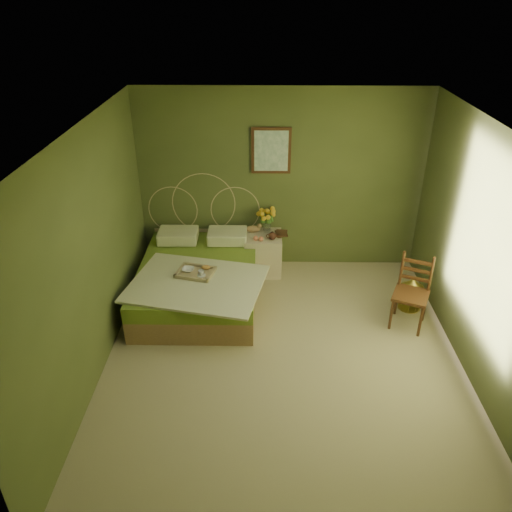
{
  "coord_description": "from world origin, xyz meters",
  "views": [
    {
      "loc": [
        -0.24,
        -4.4,
        3.78
      ],
      "look_at": [
        -0.32,
        1.0,
        0.79
      ],
      "focal_mm": 35.0,
      "sensor_mm": 36.0,
      "label": 1
    }
  ],
  "objects_px": {
    "bed": "(199,276)",
    "nightstand": "(263,249)",
    "chair": "(410,287)",
    "birdcage": "(411,294)"
  },
  "relations": [
    {
      "from": "nightstand",
      "to": "chair",
      "type": "distance_m",
      "value": 2.18
    },
    {
      "from": "bed",
      "to": "nightstand",
      "type": "xyz_separation_m",
      "value": [
        0.87,
        0.7,
        0.05
      ]
    },
    {
      "from": "chair",
      "to": "birdcage",
      "type": "distance_m",
      "value": 0.44
    },
    {
      "from": "chair",
      "to": "birdcage",
      "type": "xyz_separation_m",
      "value": [
        0.13,
        0.3,
        -0.3
      ]
    },
    {
      "from": "bed",
      "to": "chair",
      "type": "bearing_deg",
      "value": -11.39
    },
    {
      "from": "nightstand",
      "to": "chair",
      "type": "xyz_separation_m",
      "value": [
        1.79,
        -1.24,
        0.15
      ]
    },
    {
      "from": "bed",
      "to": "nightstand",
      "type": "height_order",
      "value": "bed"
    },
    {
      "from": "bed",
      "to": "birdcage",
      "type": "bearing_deg",
      "value": -4.92
    },
    {
      "from": "bed",
      "to": "birdcage",
      "type": "relative_size",
      "value": 5.24
    },
    {
      "from": "chair",
      "to": "birdcage",
      "type": "height_order",
      "value": "chair"
    }
  ]
}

